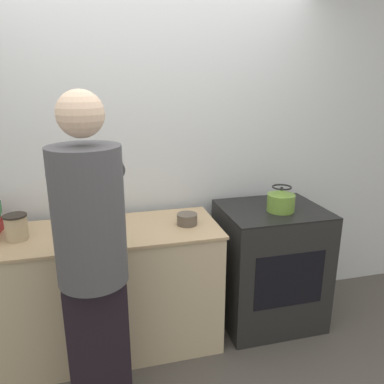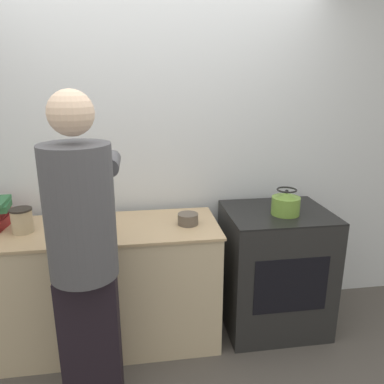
{
  "view_description": "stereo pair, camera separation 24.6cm",
  "coord_description": "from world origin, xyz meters",
  "views": [
    {
      "loc": [
        -0.36,
        -2.08,
        1.85
      ],
      "look_at": [
        0.23,
        0.21,
        1.14
      ],
      "focal_mm": 35.0,
      "sensor_mm": 36.0,
      "label": 1
    },
    {
      "loc": [
        -0.12,
        -2.13,
        1.85
      ],
      "look_at": [
        0.23,
        0.21,
        1.14
      ],
      "focal_mm": 35.0,
      "sensor_mm": 36.0,
      "label": 2
    }
  ],
  "objects": [
    {
      "name": "ground_plane",
      "position": [
        0.0,
        0.0,
        0.0
      ],
      "size": [
        12.0,
        12.0,
        0.0
      ],
      "primitive_type": "plane",
      "color": "#4C4742"
    },
    {
      "name": "oven",
      "position": [
        0.88,
        0.32,
        0.47
      ],
      "size": [
        0.75,
        0.64,
        0.94
      ],
      "color": "black",
      "rests_on": "ground_plane"
    },
    {
      "name": "person",
      "position": [
        -0.42,
        -0.25,
        0.98
      ],
      "size": [
        0.4,
        0.64,
        1.81
      ],
      "color": "black",
      "rests_on": "ground_plane"
    },
    {
      "name": "knife",
      "position": [
        -0.41,
        0.21,
        0.91
      ],
      "size": [
        0.23,
        0.08,
        0.01
      ],
      "rotation": [
        0.0,
        0.0,
        -0.22
      ],
      "color": "silver",
      "rests_on": "cutting_board"
    },
    {
      "name": "bowl_prep",
      "position": [
        0.21,
        0.27,
        0.93
      ],
      "size": [
        0.14,
        0.14,
        0.08
      ],
      "color": "brown",
      "rests_on": "counter"
    },
    {
      "name": "counter",
      "position": [
        -0.42,
        0.3,
        0.45
      ],
      "size": [
        1.68,
        0.62,
        0.89
      ],
      "color": "#C6B28E",
      "rests_on": "ground_plane"
    },
    {
      "name": "canister_jar",
      "position": [
        -0.88,
        0.29,
        0.97
      ],
      "size": [
        0.14,
        0.14,
        0.16
      ],
      "color": "tan",
      "rests_on": "counter"
    },
    {
      "name": "cutting_board",
      "position": [
        -0.43,
        0.2,
        0.9
      ],
      "size": [
        0.29,
        0.23,
        0.02
      ],
      "color": "#A87A4C",
      "rests_on": "counter"
    },
    {
      "name": "wall_back",
      "position": [
        0.0,
        0.7,
        1.3
      ],
      "size": [
        8.0,
        0.05,
        2.6
      ],
      "color": "silver",
      "rests_on": "ground_plane"
    },
    {
      "name": "kettle",
      "position": [
        0.9,
        0.25,
        1.01
      ],
      "size": [
        0.2,
        0.2,
        0.19
      ],
      "color": "olive",
      "rests_on": "oven"
    }
  ]
}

